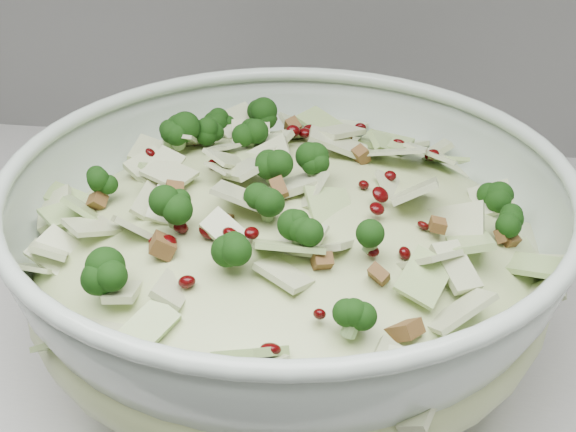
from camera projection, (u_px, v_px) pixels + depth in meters
name	position (u px, v px, depth m)	size (l,w,h in m)	color
mixing_bowl	(288.00, 263.00, 0.58)	(0.47, 0.47, 0.16)	#B5C7B8
salad	(288.00, 234.00, 0.57)	(0.37, 0.37, 0.16)	#B1BB7F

